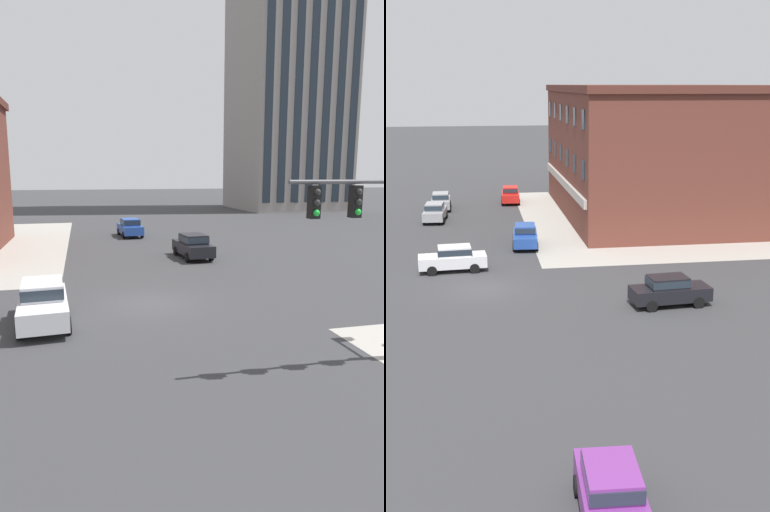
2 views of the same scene
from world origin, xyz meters
The scene contains 10 objects.
ground_plane centered at (0.00, 0.00, 0.00)m, with size 320.00×320.00×0.00m, color #38383A.
sidewalk_far_corner centered at (-20.00, 20.00, 0.00)m, with size 32.00×32.00×0.02m, color #A8A399.
car_main_northbound_near centered at (-29.71, 3.37, 0.92)m, with size 4.48×2.05×1.68m.
car_main_northbound_far centered at (22.59, 3.22, 0.92)m, with size 4.49×2.07×1.68m.
car_main_southbound_near centered at (-10.43, 3.38, 0.92)m, with size 4.51×2.11×1.68m.
car_main_southbound_far centered at (-21.17, -3.86, 0.92)m, with size 4.50×2.09×1.68m.
car_cross_eastbound centered at (-4.38, -1.82, 0.92)m, with size 2.13×4.51×1.68m.
car_main_mid centered at (-26.97, -3.59, 0.92)m, with size 4.43×1.96×1.68m.
car_cross_far centered at (4.58, 10.23, 0.92)m, with size 2.15×4.52×1.68m.
storefront_block_near_corner centered at (-21.97, 16.43, 5.95)m, with size 26.47×17.29×11.89m.
Camera 2 is at (38.48, -0.24, 12.01)m, focal length 46.47 mm.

